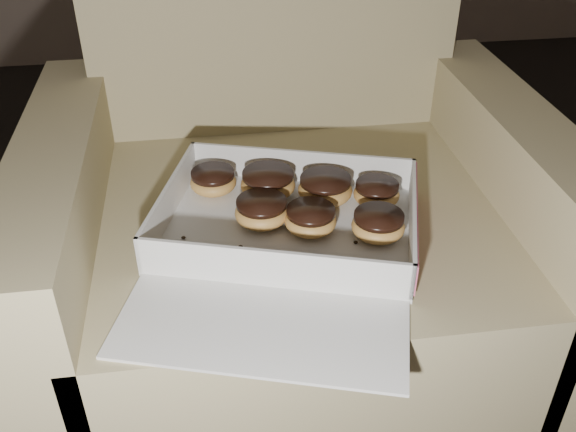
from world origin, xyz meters
The scene contains 12 objects.
armchair centered at (-0.02, 0.41, 0.30)m, with size 0.91×0.77×0.95m.
bakery_box centered at (-0.06, 0.22, 0.44)m, with size 0.52×0.56×0.07m.
donut_a centered at (-0.09, 0.28, 0.46)m, with size 0.09×0.09×0.04m.
donut_b centered at (0.02, 0.33, 0.46)m, with size 0.09×0.09×0.05m.
donut_c centered at (-0.17, 0.39, 0.45)m, with size 0.08×0.08×0.04m.
donut_d centered at (-0.02, 0.25, 0.45)m, with size 0.08×0.08×0.04m.
donut_e centered at (0.11, 0.31, 0.45)m, with size 0.08×0.08×0.04m.
donut_f centered at (-0.07, 0.36, 0.46)m, with size 0.09×0.09×0.05m.
donut_g centered at (0.08, 0.22, 0.45)m, with size 0.08×0.08×0.04m.
crumb_a centered at (-0.13, 0.22, 0.43)m, with size 0.01×0.01×0.00m, color black.
crumb_b centered at (-0.22, 0.25, 0.43)m, with size 0.01×0.01×0.00m, color black.
crumb_c centered at (0.05, 0.20, 0.43)m, with size 0.01×0.01×0.00m, color black.
Camera 1 is at (-0.18, -0.58, 1.03)m, focal length 40.00 mm.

